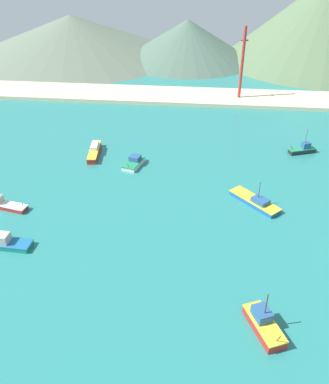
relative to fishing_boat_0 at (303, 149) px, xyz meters
name	(u,v)px	position (x,y,z in m)	size (l,w,h in m)	color
ground	(155,278)	(-30.84, -46.95, -1.15)	(260.00, 280.00, 0.50)	teal
fishing_boat_0	(303,149)	(0.00, 0.00, 0.00)	(7.06, 4.18, 6.35)	#232328
fishing_boat_1	(134,162)	(-40.42, -10.93, -0.12)	(4.71, 7.29, 2.19)	silver
fishing_boat_2	(1,203)	(-63.63, -30.70, -0.12)	(10.85, 4.38, 6.04)	red
fishing_boat_4	(94,151)	(-51.05, -6.38, 0.01)	(3.41, 10.76, 2.32)	red
fishing_boat_5	(255,201)	(-13.53, -24.37, -0.24)	(10.03, 10.24, 5.36)	#1E5BA8
fishing_boat_7	(264,324)	(-15.04, -55.20, 0.17)	(5.58, 7.98, 6.44)	red
fishing_boat_8	(4,242)	(-57.80, -42.13, -0.01)	(9.10, 3.37, 2.47)	#198466
beach_strip	(187,96)	(-30.84, 37.38, -0.30)	(247.00, 16.44, 1.20)	beige
hill_west	(72,35)	(-85.56, 90.22, 7.61)	(95.40, 95.40, 17.02)	#60705B
hill_central	(187,40)	(-33.87, 86.43, 7.45)	(57.23, 57.23, 16.69)	#4C6656
hill_east	(328,18)	(23.36, 91.03, 16.36)	(84.54, 84.54, 34.52)	#56704C
radio_tower	(242,64)	(-13.97, 36.58, 10.87)	(2.31, 1.85, 23.08)	#B7332D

